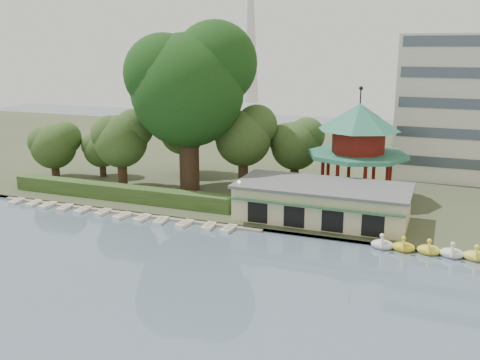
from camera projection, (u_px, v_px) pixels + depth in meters
The scene contains 11 objects.
ground_plane at pixel (134, 291), 42.15m from camera, with size 220.00×220.00×0.00m, color slate.
shore at pixel (303, 161), 89.09m from camera, with size 220.00×70.00×0.40m, color #424930.
embankment at pixel (220, 223), 57.75m from camera, with size 220.00×0.60×0.30m, color gray.
dock at pixel (125, 212), 61.89m from camera, with size 34.00×1.60×0.24m, color gray.
boathouse at pixel (322, 202), 57.91m from camera, with size 18.60×9.39×3.90m.
pavilion at pixel (358, 141), 65.02m from camera, with size 12.40×12.40×13.50m.
hedge at pixel (119, 192), 65.64m from camera, with size 30.00×2.00×1.80m, color #355121.
lamp_post at pixel (239, 192), 57.98m from camera, with size 0.36×0.36×4.28m.
big_tree at pixel (190, 82), 67.25m from camera, with size 15.79×14.71×21.63m.
small_trees at pixel (177, 138), 73.30m from camera, with size 40.12×16.98×10.95m.
moored_rowboats at pixel (113, 214), 60.87m from camera, with size 29.53×2.77×0.36m.
Camera 1 is at (21.89, -33.05, 18.77)m, focal length 40.00 mm.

